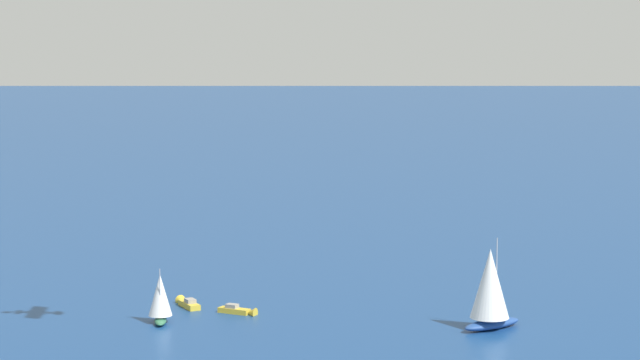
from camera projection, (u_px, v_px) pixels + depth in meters
The scene contains 4 objects.
sailboat_near_centre at pixel (160, 298), 179.89m from camera, with size 6.47×4.46×8.08m.
motorboat_inshore at pixel (239, 311), 185.95m from camera, with size 5.88×4.89×1.78m.
motorboat_offshore at pixel (187, 303), 190.91m from camera, with size 6.53×1.70×1.89m.
sailboat_ahead at pixel (490, 288), 175.55m from camera, with size 6.33×10.42×13.04m.
Camera 1 is at (133.90, -68.48, 41.73)m, focal length 69.72 mm.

